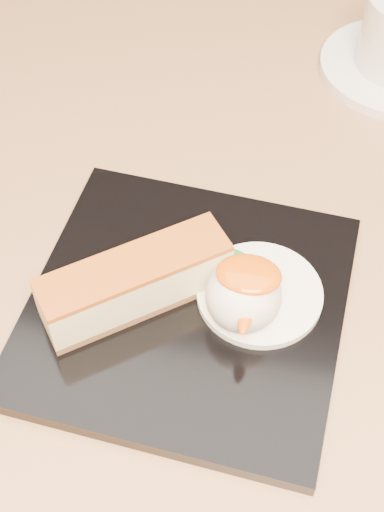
% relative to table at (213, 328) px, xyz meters
% --- Properties ---
extents(table, '(0.80, 0.80, 0.72)m').
position_rel_table_xyz_m(table, '(0.00, 0.00, 0.00)').
color(table, black).
rests_on(table, ground).
extents(dessert_plate, '(0.24, 0.24, 0.01)m').
position_rel_table_xyz_m(dessert_plate, '(-0.01, -0.09, 0.16)').
color(dessert_plate, black).
rests_on(dessert_plate, table).
extents(cheesecake, '(0.13, 0.11, 0.04)m').
position_rel_table_xyz_m(cheesecake, '(-0.04, -0.09, 0.19)').
color(cheesecake, brown).
rests_on(cheesecake, dessert_plate).
extents(cream_smear, '(0.09, 0.09, 0.01)m').
position_rel_table_xyz_m(cream_smear, '(0.04, -0.07, 0.17)').
color(cream_smear, white).
rests_on(cream_smear, dessert_plate).
extents(ice_cream_scoop, '(0.05, 0.05, 0.05)m').
position_rel_table_xyz_m(ice_cream_scoop, '(0.03, -0.09, 0.19)').
color(ice_cream_scoop, white).
rests_on(ice_cream_scoop, cream_smear).
extents(mango_sauce, '(0.04, 0.03, 0.01)m').
position_rel_table_xyz_m(mango_sauce, '(0.03, -0.09, 0.21)').
color(mango_sauce, '#DD5506').
rests_on(mango_sauce, ice_cream_scoop).
extents(mint_sprig, '(0.04, 0.03, 0.00)m').
position_rel_table_xyz_m(mint_sprig, '(0.01, -0.05, 0.17)').
color(mint_sprig, '#287C2A').
rests_on(mint_sprig, cream_smear).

